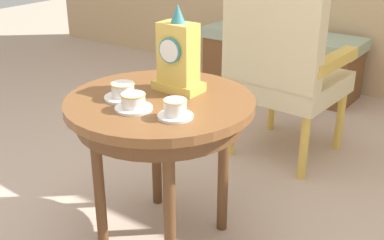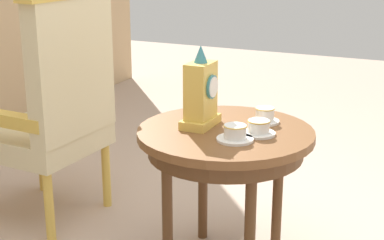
% 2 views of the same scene
% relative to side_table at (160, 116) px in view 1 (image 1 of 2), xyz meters
% --- Properties ---
extents(ground_plane, '(10.00, 10.00, 0.00)m').
position_rel_side_table_xyz_m(ground_plane, '(-0.08, -0.01, -0.54)').
color(ground_plane, '#BCA38E').
extents(side_table, '(0.72, 0.72, 0.61)m').
position_rel_side_table_xyz_m(side_table, '(0.00, 0.00, 0.00)').
color(side_table, brown).
rests_on(side_table, ground).
extents(teacup_left, '(0.14, 0.14, 0.06)m').
position_rel_side_table_xyz_m(teacup_left, '(-0.11, -0.08, 0.10)').
color(teacup_left, white).
rests_on(teacup_left, side_table).
extents(teacup_right, '(0.13, 0.13, 0.06)m').
position_rel_side_table_xyz_m(teacup_right, '(-0.00, -0.14, 0.10)').
color(teacup_right, white).
rests_on(teacup_right, side_table).
extents(teacup_center, '(0.12, 0.12, 0.07)m').
position_rel_side_table_xyz_m(teacup_center, '(0.16, -0.11, 0.10)').
color(teacup_center, white).
rests_on(teacup_center, side_table).
extents(mantel_clock, '(0.19, 0.11, 0.34)m').
position_rel_side_table_xyz_m(mantel_clock, '(0.00, 0.11, 0.21)').
color(mantel_clock, gold).
rests_on(mantel_clock, side_table).
extents(armchair, '(0.57, 0.56, 1.14)m').
position_rel_side_table_xyz_m(armchair, '(0.06, 0.90, 0.05)').
color(armchair, beige).
rests_on(armchair, ground).
extents(window_bench, '(1.19, 0.40, 0.44)m').
position_rel_side_table_xyz_m(window_bench, '(-0.44, 1.94, -0.32)').
color(window_bench, '#9EB299').
rests_on(window_bench, ground).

